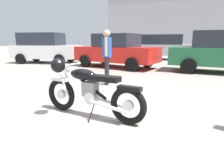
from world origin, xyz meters
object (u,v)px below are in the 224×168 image
Objects in this scene: bystander at (107,52)px; pale_sedan_back at (159,46)px; blue_hatchback_right at (45,48)px; vintage_motorcycle at (88,90)px; red_hatchback_near at (116,51)px.

pale_sedan_back is at bearing -106.47° from bystander.
blue_hatchback_right is 7.76m from pale_sedan_back.
bystander is at bearing -94.64° from pale_sedan_back.
blue_hatchback_right is (-5.87, 4.17, -0.10)m from bystander.
vintage_motorcycle is 1.25× the size of bystander.
vintage_motorcycle is 0.47× the size of red_hatchback_near.
bystander is at bearing -46.85° from blue_hatchback_right.
vintage_motorcycle is at bearing 90.67° from bystander.
pale_sedan_back is at bearing 27.67° from blue_hatchback_right.
pale_sedan_back is (0.15, 9.07, -0.08)m from bystander.
pale_sedan_back reaches higher than vintage_motorcycle.
red_hatchback_near reaches higher than bystander.
pale_sedan_back reaches higher than red_hatchback_near.
blue_hatchback_right is (-6.62, 6.76, 0.43)m from vintage_motorcycle.
vintage_motorcycle is at bearing -90.74° from pale_sedan_back.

